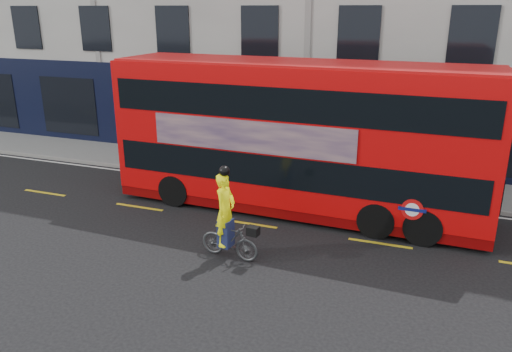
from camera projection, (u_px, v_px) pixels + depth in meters
The scene contains 7 objects.
ground at pixel (231, 244), 14.24m from camera, with size 120.00×120.00×0.00m, color black.
pavement at pixel (294, 174), 20.01m from camera, with size 60.00×3.00×0.12m, color slate.
kerb at pixel (283, 186), 18.67m from camera, with size 60.00×0.12×0.13m, color gray.
road_edge_line at pixel (280, 190), 18.42m from camera, with size 58.00×0.10×0.01m, color silver.
lane_dashes at pixel (250, 224), 15.58m from camera, with size 58.00×0.12×0.01m, color gold, non-canonical shape.
bus at pixel (299, 137), 15.94m from camera, with size 12.11×3.10×4.85m.
cyclist at pixel (228, 226), 13.21m from camera, with size 1.73×0.77×2.59m.
Camera 1 is at (5.10, -11.84, 6.40)m, focal length 35.00 mm.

